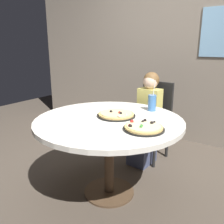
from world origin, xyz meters
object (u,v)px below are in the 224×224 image
at_px(pizza_cheese, 143,128).
at_px(diner_child, 146,123).
at_px(plate_small, 97,108).
at_px(soda_cup, 152,103).
at_px(dining_table, 109,128).
at_px(pizza_veggie, 116,115).
at_px(chair_wooden, 153,116).

bearing_deg(pizza_cheese, diner_child, 113.82).
bearing_deg(plate_small, diner_child, 63.99).
height_order(soda_cup, plate_small, soda_cup).
relative_size(soda_cup, plate_small, 1.71).
bearing_deg(soda_cup, plate_small, -153.52).
distance_m(dining_table, pizza_cheese, 0.40).
height_order(dining_table, pizza_veggie, pizza_veggie).
bearing_deg(pizza_cheese, chair_wooden, 109.46).
height_order(dining_table, pizza_cheese, pizza_cheese).
distance_m(dining_table, pizza_veggie, 0.14).
xyz_separation_m(pizza_veggie, soda_cup, (0.19, 0.35, 0.06)).
bearing_deg(diner_child, chair_wooden, 86.10).
bearing_deg(plate_small, dining_table, -35.64).
xyz_separation_m(dining_table, chair_wooden, (0.01, 0.97, -0.13)).
bearing_deg(pizza_cheese, dining_table, 167.44).
xyz_separation_m(pizza_veggie, pizza_cheese, (0.37, -0.18, 0.00)).
distance_m(soda_cup, plate_small, 0.56).
relative_size(diner_child, pizza_veggie, 3.05).
height_order(dining_table, diner_child, diner_child).
relative_size(dining_table, pizza_cheese, 4.07).
relative_size(pizza_veggie, soda_cup, 1.15).
distance_m(chair_wooden, diner_child, 0.19).
height_order(chair_wooden, diner_child, diner_child).
bearing_deg(pizza_cheese, plate_small, 156.42).
xyz_separation_m(dining_table, pizza_veggie, (0.01, 0.10, 0.10)).
bearing_deg(dining_table, soda_cup, 65.53).
height_order(dining_table, plate_small, plate_small).
height_order(chair_wooden, pizza_veggie, chair_wooden).
height_order(chair_wooden, pizza_cheese, chair_wooden).
bearing_deg(dining_table, diner_child, 90.41).
xyz_separation_m(chair_wooden, diner_child, (-0.01, -0.18, -0.05)).
height_order(pizza_cheese, plate_small, pizza_cheese).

